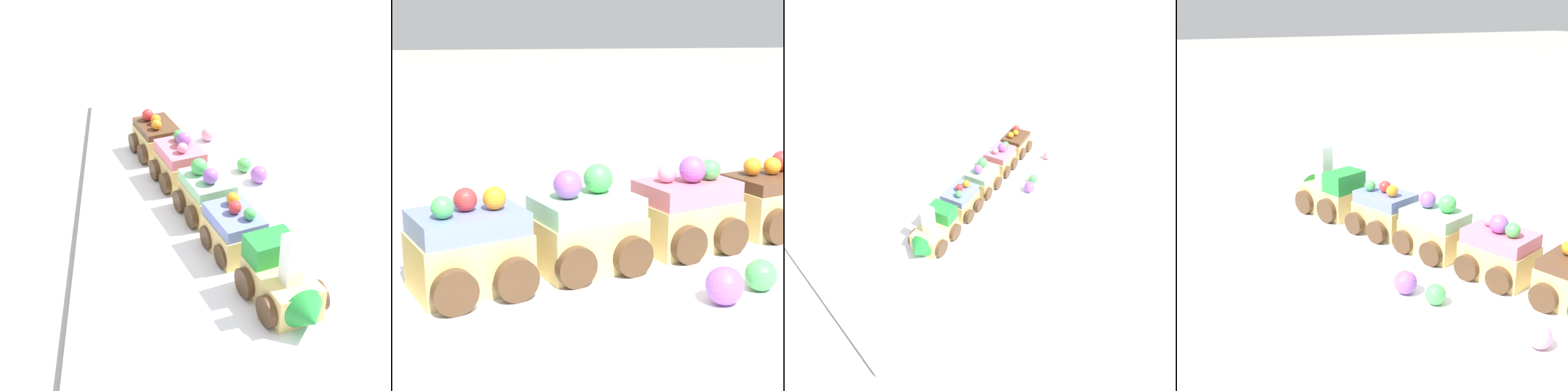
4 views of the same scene
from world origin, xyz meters
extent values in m
plane|color=gray|center=(0.00, 0.00, 0.00)|extent=(10.00, 10.00, 0.00)
cube|color=white|center=(0.00, 0.00, 0.01)|extent=(0.78, 0.37, 0.01)
cube|color=#E5C675|center=(0.17, 0.04, 0.03)|extent=(0.10, 0.08, 0.04)
cube|color=green|center=(0.14, 0.03, 0.06)|extent=(0.05, 0.06, 0.03)
cone|color=green|center=(0.22, 0.05, 0.04)|extent=(0.04, 0.05, 0.05)
cube|color=white|center=(0.18, 0.04, 0.06)|extent=(0.02, 0.02, 0.02)
cube|color=white|center=(0.18, 0.04, 0.08)|extent=(0.02, 0.02, 0.02)
cube|color=white|center=(0.18, 0.04, 0.10)|extent=(0.02, 0.02, 0.02)
cylinder|color=#4C331E|center=(0.20, 0.02, 0.03)|extent=(0.03, 0.02, 0.03)
cylinder|color=#4C331E|center=(0.18, 0.07, 0.03)|extent=(0.03, 0.02, 0.03)
cylinder|color=#4C331E|center=(0.15, 0.00, 0.03)|extent=(0.03, 0.02, 0.03)
cylinder|color=#4C331E|center=(0.13, 0.06, 0.03)|extent=(0.03, 0.02, 0.03)
cube|color=#E5C675|center=(0.07, 0.00, 0.03)|extent=(0.09, 0.07, 0.04)
cube|color=#6B7AC6|center=(0.07, 0.00, 0.06)|extent=(0.08, 0.07, 0.02)
sphere|color=orange|center=(0.05, 0.00, 0.07)|extent=(0.02, 0.02, 0.02)
sphere|color=red|center=(0.07, 0.00, 0.07)|extent=(0.02, 0.02, 0.02)
sphere|color=#4CBC56|center=(0.08, 0.01, 0.07)|extent=(0.02, 0.02, 0.01)
cylinder|color=#4C331E|center=(0.10, -0.02, 0.03)|extent=(0.03, 0.02, 0.03)
cylinder|color=#4C331E|center=(0.08, 0.04, 0.03)|extent=(0.03, 0.02, 0.03)
cylinder|color=#4C331E|center=(0.06, -0.03, 0.03)|extent=(0.03, 0.02, 0.03)
cylinder|color=#4C331E|center=(0.04, 0.03, 0.03)|extent=(0.03, 0.02, 0.03)
cube|color=#E5C675|center=(-0.01, -0.02, 0.03)|extent=(0.09, 0.07, 0.04)
cube|color=#93DBA3|center=(-0.01, -0.02, 0.06)|extent=(0.08, 0.07, 0.01)
sphere|color=#4CBC56|center=(-0.02, -0.03, 0.08)|extent=(0.03, 0.03, 0.02)
sphere|color=#9956C6|center=(0.00, -0.02, 0.08)|extent=(0.03, 0.03, 0.02)
cylinder|color=#4C331E|center=(0.02, -0.05, 0.03)|extent=(0.03, 0.02, 0.03)
cylinder|color=#4C331E|center=(0.00, 0.01, 0.03)|extent=(0.03, 0.02, 0.03)
cylinder|color=#4C331E|center=(-0.02, -0.06, 0.03)|extent=(0.03, 0.02, 0.03)
cylinder|color=#4C331E|center=(-0.04, 0.00, 0.03)|extent=(0.03, 0.02, 0.03)
cube|color=#E5C675|center=(-0.10, -0.05, 0.03)|extent=(0.09, 0.07, 0.04)
cube|color=#E57084|center=(-0.10, -0.05, 0.06)|extent=(0.08, 0.07, 0.02)
sphere|color=#4CBC56|center=(-0.12, -0.05, 0.07)|extent=(0.02, 0.02, 0.02)
sphere|color=#9956C6|center=(-0.10, -0.05, 0.08)|extent=(0.03, 0.03, 0.02)
sphere|color=pink|center=(-0.08, -0.05, 0.07)|extent=(0.02, 0.02, 0.01)
cylinder|color=#4C331E|center=(-0.07, -0.07, 0.03)|extent=(0.03, 0.02, 0.03)
cylinder|color=#4C331E|center=(-0.09, -0.02, 0.03)|extent=(0.03, 0.02, 0.03)
cylinder|color=#4C331E|center=(-0.11, -0.09, 0.03)|extent=(0.03, 0.02, 0.03)
cylinder|color=#4C331E|center=(-0.13, -0.03, 0.03)|extent=(0.03, 0.02, 0.03)
cube|color=#E5C675|center=(-0.18, -0.08, 0.03)|extent=(0.09, 0.07, 0.04)
cube|color=brown|center=(-0.18, -0.08, 0.06)|extent=(0.08, 0.07, 0.01)
sphere|color=red|center=(-0.20, -0.09, 0.07)|extent=(0.02, 0.02, 0.02)
sphere|color=orange|center=(-0.18, -0.08, 0.07)|extent=(0.02, 0.02, 0.01)
sphere|color=orange|center=(-0.17, -0.08, 0.07)|extent=(0.02, 0.02, 0.02)
cylinder|color=#4C331E|center=(-0.16, -0.10, 0.03)|extent=(0.03, 0.02, 0.03)
cylinder|color=#4C331E|center=(-0.18, -0.05, 0.03)|extent=(0.03, 0.02, 0.03)
cylinder|color=#4C331E|center=(-0.19, -0.12, 0.03)|extent=(0.03, 0.02, 0.03)
cylinder|color=#4C331E|center=(-0.21, -0.06, 0.03)|extent=(0.03, 0.02, 0.03)
sphere|color=#4CBC56|center=(-0.12, 0.04, 0.02)|extent=(0.02, 0.02, 0.02)
sphere|color=pink|center=(-0.22, 0.00, 0.02)|extent=(0.02, 0.02, 0.02)
sphere|color=#9956C6|center=(-0.09, 0.06, 0.02)|extent=(0.02, 0.02, 0.02)
camera|label=1|loc=(0.69, -0.10, 0.48)|focal=60.00mm
camera|label=2|loc=(0.07, 0.41, 0.18)|focal=60.00mm
camera|label=3|loc=(0.46, 0.48, 0.55)|focal=35.00mm
camera|label=4|loc=(-0.52, 0.31, 0.29)|focal=50.00mm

